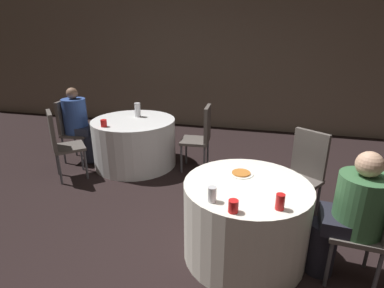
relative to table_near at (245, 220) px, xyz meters
name	(u,v)px	position (x,y,z in m)	size (l,w,h in m)	color
ground_plane	(235,258)	(-0.06, -0.10, -0.36)	(16.00, 16.00, 0.00)	black
wall_back	(263,62)	(-0.06, 4.00, 1.04)	(16.00, 0.06, 2.80)	#7A6B5B
table_near	(245,220)	(0.00, 0.00, 0.00)	(1.10, 1.10, 0.72)	white
table_far	(135,142)	(-1.83, 1.65, 0.00)	(1.25, 1.25, 0.72)	white
chair_near_east	(372,220)	(0.97, -0.08, 0.22)	(0.44, 0.43, 0.98)	#59514C
chair_near_northeast	(304,168)	(0.55, 0.80, 0.22)	(0.56, 0.56, 0.98)	#59514C
chair_far_west	(71,126)	(-2.87, 1.57, 0.22)	(0.44, 0.43, 0.98)	#59514C
chair_far_east	(202,133)	(-0.79, 1.72, 0.22)	(0.43, 0.42, 0.98)	#59514C
chair_far_southwest	(60,140)	(-2.59, 0.94, 0.22)	(0.57, 0.57, 0.98)	#59514C
person_blue_shirt	(80,124)	(-2.70, 1.58, 0.25)	(0.52, 0.37, 1.18)	#33384C
person_green_jacket	(349,215)	(0.80, -0.07, 0.23)	(0.53, 0.39, 1.13)	black
pizza_plate_near	(241,173)	(-0.07, 0.18, 0.37)	(0.22, 0.22, 0.02)	white
soda_can_red	(280,202)	(0.26, -0.34, 0.42)	(0.07, 0.07, 0.12)	red
soda_can_silver	(212,194)	(-0.24, -0.36, 0.42)	(0.07, 0.07, 0.12)	silver
cup_near	(233,206)	(-0.07, -0.46, 0.41)	(0.07, 0.07, 0.09)	red
bottle_far	(138,110)	(-1.83, 1.84, 0.47)	(0.09, 0.09, 0.22)	white
cup_far	(104,123)	(-2.06, 1.22, 0.41)	(0.08, 0.08, 0.10)	red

